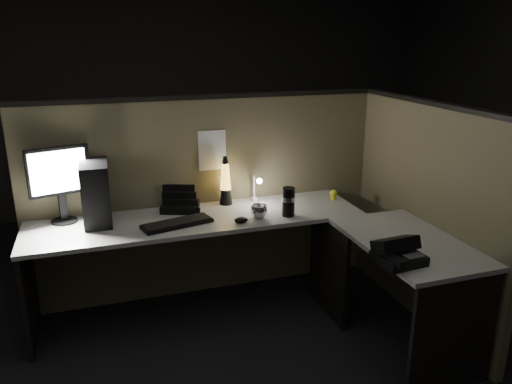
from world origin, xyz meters
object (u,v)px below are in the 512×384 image
object	(u,v)px
monitor	(59,177)
lava_lamp	(226,184)
desk_phone	(397,252)
pc_tower	(96,192)
keyboard	(177,224)

from	to	relation	value
monitor	lava_lamp	bearing A→B (deg)	-15.30
monitor	desk_phone	distance (m)	2.19
pc_tower	monitor	distance (m)	0.25
lava_lamp	desk_phone	size ratio (longest dim) A/B	1.34
monitor	desk_phone	size ratio (longest dim) A/B	1.90
pc_tower	lava_lamp	bearing A→B (deg)	5.85
pc_tower	desk_phone	xyz separation A→B (m)	(1.56, -1.19, -0.15)
pc_tower	lava_lamp	distance (m)	0.92
keyboard	desk_phone	world-z (taller)	desk_phone
lava_lamp	desk_phone	distance (m)	1.42
pc_tower	desk_phone	size ratio (longest dim) A/B	1.52
monitor	lava_lamp	distance (m)	1.15
pc_tower	keyboard	size ratio (longest dim) A/B	0.88
lava_lamp	desk_phone	xyz separation A→B (m)	(0.65, -1.26, -0.10)
monitor	lava_lamp	size ratio (longest dim) A/B	1.41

